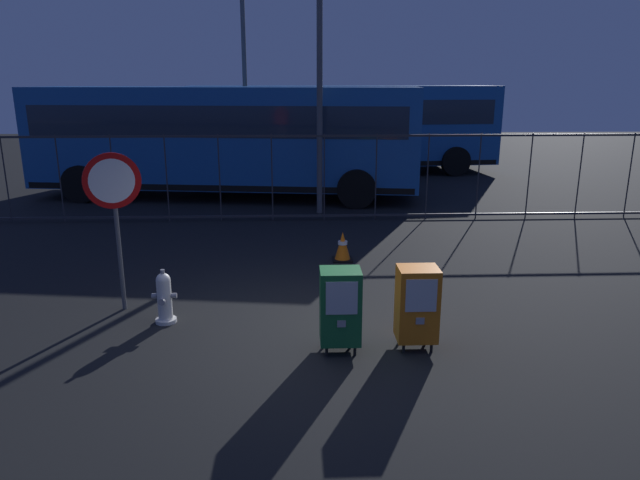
% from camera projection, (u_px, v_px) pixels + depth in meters
% --- Properties ---
extents(ground_plane, '(60.00, 60.00, 0.00)m').
position_uv_depth(ground_plane, '(301.00, 331.00, 7.48)').
color(ground_plane, black).
extents(fire_hydrant, '(0.33, 0.32, 0.75)m').
position_uv_depth(fire_hydrant, '(164.00, 298.00, 7.68)').
color(fire_hydrant, silver).
rests_on(fire_hydrant, ground_plane).
extents(newspaper_box_primary, '(0.48, 0.42, 1.02)m').
position_uv_depth(newspaper_box_primary, '(417.00, 304.00, 6.88)').
color(newspaper_box_primary, black).
rests_on(newspaper_box_primary, ground_plane).
extents(newspaper_box_secondary, '(0.48, 0.42, 1.02)m').
position_uv_depth(newspaper_box_secondary, '(340.00, 306.00, 6.81)').
color(newspaper_box_secondary, black).
rests_on(newspaper_box_secondary, ground_plane).
extents(stop_sign, '(0.71, 0.31, 2.23)m').
position_uv_depth(stop_sign, '(114.00, 199.00, 7.79)').
color(stop_sign, '#4C4F54').
rests_on(stop_sign, ground_plane).
extents(traffic_cone, '(0.36, 0.36, 0.53)m').
position_uv_depth(traffic_cone, '(343.00, 246.00, 10.40)').
color(traffic_cone, black).
rests_on(traffic_cone, ground_plane).
extents(fence_barrier, '(18.03, 0.04, 2.00)m').
position_uv_depth(fence_barrier, '(298.00, 177.00, 13.23)').
color(fence_barrier, '#2D2D33').
rests_on(fence_barrier, ground_plane).
extents(bus_near, '(10.74, 3.91, 3.00)m').
position_uv_depth(bus_near, '(226.00, 135.00, 15.86)').
color(bus_near, '#19519E').
rests_on(bus_near, ground_plane).
extents(bus_far, '(10.70, 3.61, 3.00)m').
position_uv_depth(bus_far, '(344.00, 124.00, 20.06)').
color(bus_far, '#19519E').
rests_on(bus_far, ground_plane).
extents(street_light_near_left, '(0.32, 0.32, 7.10)m').
position_uv_depth(street_light_near_left, '(244.00, 48.00, 17.48)').
color(street_light_near_left, '#4C4F54').
rests_on(street_light_near_left, ground_plane).
extents(street_light_near_right, '(0.32, 0.32, 7.02)m').
position_uv_depth(street_light_near_right, '(320.00, 39.00, 13.18)').
color(street_light_near_right, '#4C4F54').
rests_on(street_light_near_right, ground_plane).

